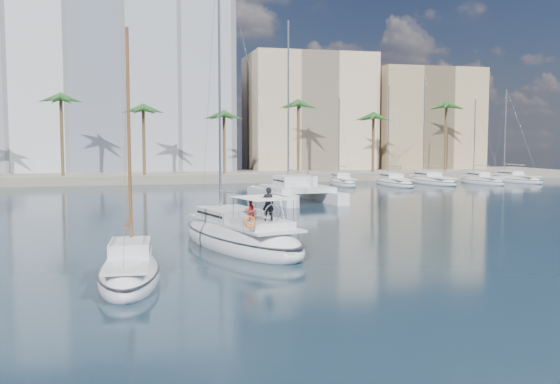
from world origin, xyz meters
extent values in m
plane|color=black|center=(0.00, 0.00, 0.00)|extent=(160.00, 160.00, 0.00)
cube|color=gray|center=(0.00, 61.00, 0.60)|extent=(120.00, 14.00, 1.20)
cube|color=silver|center=(-12.00, 73.00, 14.00)|extent=(42.00, 16.00, 28.00)
cube|color=beige|center=(22.00, 70.00, 10.00)|extent=(20.00, 14.00, 20.00)
cube|color=tan|center=(42.00, 68.00, 9.00)|extent=(18.00, 12.00, 18.00)
cylinder|color=brown|center=(0.00, 57.00, 5.25)|extent=(0.44, 0.44, 10.50)
sphere|color=#22551F|center=(0.00, 57.00, 10.50)|extent=(3.60, 3.60, 3.60)
cylinder|color=brown|center=(34.00, 57.00, 5.25)|extent=(0.44, 0.44, 10.50)
sphere|color=#22551F|center=(34.00, 57.00, 10.50)|extent=(3.60, 3.60, 3.60)
ellipsoid|color=white|center=(-1.68, 3.67, 0.39)|extent=(7.26, 13.34, 2.64)
ellipsoid|color=black|center=(-1.68, 3.67, 0.76)|extent=(7.33, 13.47, 0.18)
cube|color=silver|center=(-1.61, 3.43, 1.39)|extent=(5.30, 9.96, 0.12)
cube|color=silver|center=(-2.00, 4.85, 1.75)|extent=(3.73, 4.73, 0.60)
cube|color=black|center=(-2.00, 4.85, 1.77)|extent=(3.62, 4.26, 0.14)
cylinder|color=#B7BABF|center=(-2.39, 6.26, 9.79)|extent=(0.15, 0.15, 16.68)
cylinder|color=#B7BABF|center=(-1.71, 3.79, 2.95)|extent=(1.46, 4.99, 0.11)
cube|color=silver|center=(-0.97, 1.07, 1.63)|extent=(3.17, 3.70, 0.36)
cube|color=white|center=(-0.93, 0.95, 3.00)|extent=(3.17, 3.70, 0.04)
torus|color=silver|center=(-0.64, -0.11, 2.30)|extent=(0.94, 0.31, 0.96)
torus|color=#FF630D|center=(-2.02, -0.99, 2.00)|extent=(0.66, 0.36, 0.64)
imported|color=black|center=(-0.69, 0.74, 2.69)|extent=(0.65, 0.43, 1.75)
imported|color=red|center=(-1.60, 0.99, 2.35)|extent=(0.53, 0.41, 1.08)
ellipsoid|color=white|center=(-7.86, -4.00, 0.28)|extent=(3.04, 8.20, 1.89)
ellipsoid|color=black|center=(-7.86, -4.00, 0.55)|extent=(3.07, 8.28, 0.18)
cube|color=silver|center=(-7.87, -4.15, 1.00)|extent=(2.19, 6.14, 0.12)
cube|color=silver|center=(-7.81, -3.23, 1.36)|extent=(1.87, 2.74, 0.60)
cube|color=black|center=(-7.81, -3.23, 1.38)|extent=(1.87, 2.43, 0.14)
cylinder|color=brown|center=(-7.75, -2.30, 6.03)|extent=(0.15, 0.15, 9.95)
cylinder|color=brown|center=(-7.86, -3.92, 2.56)|extent=(0.32, 3.25, 0.11)
cube|color=white|center=(5.83, 28.06, 0.55)|extent=(2.36, 12.36, 1.10)
cube|color=white|center=(10.76, 28.52, 0.55)|extent=(2.36, 12.36, 1.10)
cube|color=silver|center=(8.36, 27.68, 1.30)|extent=(6.16, 7.26, 0.50)
cube|color=silver|center=(8.30, 28.29, 2.00)|extent=(3.72, 3.99, 1.00)
cube|color=black|center=(8.30, 28.29, 2.05)|extent=(3.69, 3.50, 0.18)
cylinder|color=#B7BABF|center=(8.12, 30.13, 9.70)|extent=(0.18, 0.18, 16.40)
ellipsoid|color=silver|center=(-2.19, 2.32, 1.06)|extent=(0.20, 0.38, 0.18)
sphere|color=silver|center=(-2.19, 2.50, 1.08)|extent=(0.10, 0.10, 0.10)
cube|color=gray|center=(-2.46, 2.32, 1.09)|extent=(0.43, 0.16, 0.10)
cube|color=gray|center=(-1.92, 2.32, 1.09)|extent=(0.43, 0.16, 0.10)
camera|label=1|loc=(-7.94, -31.02, 6.07)|focal=40.00mm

